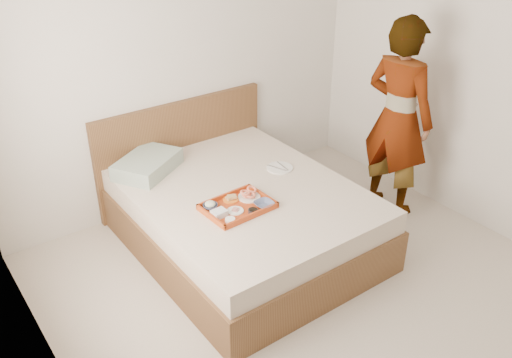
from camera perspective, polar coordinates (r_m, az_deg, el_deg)
The scene contains 17 objects.
ground at distance 3.99m, azimuth 8.38°, elevation -13.15°, with size 3.50×4.00×0.01m, color beige.
wall_back at distance 4.78m, azimuth -7.52°, elevation 12.24°, with size 3.50×0.01×2.60m, color silver.
wall_left at distance 2.48m, azimuth -20.09°, elevation -6.33°, with size 0.01×4.00×2.60m, color silver.
bed at distance 4.39m, azimuth -1.30°, elevation -4.07°, with size 1.65×2.00×0.53m, color brown.
headboard at distance 5.01m, azimuth -7.70°, elevation 2.89°, with size 1.65×0.06×0.95m, color brown.
pillow at distance 4.56m, azimuth -11.23°, elevation 1.51°, with size 0.54×0.37×0.13m, color #A8B7A7.
tray at distance 4.00m, azimuth -1.92°, elevation -2.83°, with size 0.49×0.36×0.04m, color #B74712.
prawn_plate at distance 4.11m, azimuth -0.72°, elevation -1.89°, with size 0.17×0.17×0.01m, color white.
navy_bowl_big at distance 4.00m, azimuth 0.84°, elevation -2.66°, with size 0.14×0.14×0.03m, color navy.
sauce_dish at distance 3.93m, azimuth -0.31°, elevation -3.37°, with size 0.07×0.07×0.03m, color black.
meat_plate at distance 3.95m, azimuth -2.18°, elevation -3.33°, with size 0.12×0.12×0.01m, color white.
bread_plate at distance 4.09m, azimuth -2.66°, elevation -2.15°, with size 0.12×0.12×0.01m, color orange.
salad_bowl at distance 3.99m, azimuth -4.79°, elevation -2.84°, with size 0.11×0.11×0.03m, color navy.
plastic_tub at distance 3.90m, azimuth -3.86°, elevation -3.58°, with size 0.10×0.09×0.04m, color silver.
cheese_round at distance 3.84m, azimuth -2.71°, elevation -4.30°, with size 0.07×0.07×0.03m, color white.
dinner_plate at distance 4.55m, azimuth 2.48°, elevation 1.17°, with size 0.22×0.22×0.01m, color white.
person at distance 4.80m, azimuth 14.59°, elevation 6.13°, with size 0.63×0.42×1.74m, color silver.
Camera 1 is at (-2.18, -2.03, 2.66)m, focal length 38.36 mm.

